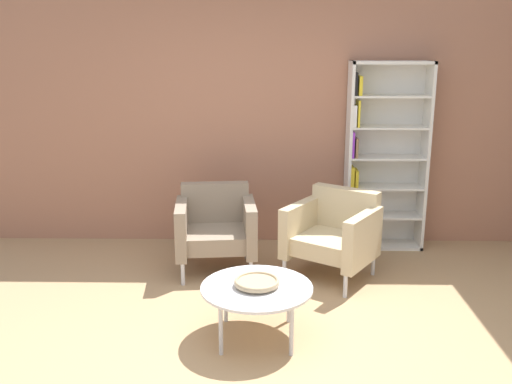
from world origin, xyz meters
name	(u,v)px	position (x,y,z in m)	size (l,w,h in m)	color
ground_plane	(252,360)	(0.00, 0.00, 0.00)	(8.32, 8.32, 0.00)	tan
brick_back_panel	(258,105)	(0.00, 2.46, 1.45)	(6.40, 0.12, 2.90)	#A87056
bookshelf_tall	(381,158)	(1.25, 2.26, 0.94)	(0.80, 0.30, 1.90)	silver
coffee_table_low	(257,290)	(0.02, 0.30, 0.37)	(0.80, 0.80, 0.40)	silver
decorative_bowl	(257,282)	(0.02, 0.30, 0.43)	(0.32, 0.32, 0.05)	tan
armchair_spare_guest	(216,227)	(-0.38, 1.59, 0.41)	(0.78, 0.73, 0.78)	gray
armchair_by_bookshelf	(334,233)	(0.70, 1.44, 0.41)	(0.94, 0.93, 0.78)	#C6B289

